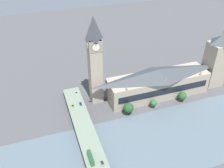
# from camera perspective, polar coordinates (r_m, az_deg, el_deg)

# --- Properties ---
(ground_plane) EXTENTS (600.00, 600.00, 0.00)m
(ground_plane) POSITION_cam_1_polar(r_m,az_deg,el_deg) (231.02, 10.15, -4.84)
(ground_plane) COLOR #4C4C4F
(river_water) EXTENTS (66.76, 360.00, 0.30)m
(river_water) POSITION_cam_1_polar(r_m,az_deg,el_deg) (206.92, 15.23, -11.27)
(river_water) COLOR slate
(river_water) RESTS_ON ground_plane
(parliament_hall) EXTENTS (24.35, 96.02, 28.23)m
(parliament_hall) POSITION_cam_1_polar(r_m,az_deg,el_deg) (236.46, 10.55, 0.38)
(parliament_hall) COLOR tan
(parliament_hall) RESTS_ON ground_plane
(clock_tower) EXTENTS (11.75, 11.75, 80.29)m
(clock_tower) POSITION_cam_1_polar(r_m,az_deg,el_deg) (211.06, -3.95, 5.57)
(clock_tower) COLOR tan
(clock_tower) RESTS_ON ground_plane
(victoria_tower) EXTENTS (17.36, 17.36, 56.30)m
(victoria_tower) POSITION_cam_1_polar(r_m,az_deg,el_deg) (262.93, 22.61, 4.95)
(victoria_tower) COLOR tan
(victoria_tower) RESTS_ON ground_plane
(road_bridge) EXTENTS (165.52, 14.82, 5.88)m
(road_bridge) POSITION_cam_1_polar(r_m,az_deg,el_deg) (181.79, -4.23, -15.77)
(road_bridge) COLOR #5D6A59
(road_bridge) RESTS_ON ground_plane
(double_decker_bus_rear) EXTENTS (11.28, 2.60, 4.66)m
(double_decker_bus_rear) POSITION_cam_1_polar(r_m,az_deg,el_deg) (175.54, -4.90, -16.42)
(double_decker_bus_rear) COLOR #235B33
(double_decker_bus_rear) RESTS_ON road_bridge
(car_northbound_tail) EXTENTS (4.54, 1.82, 1.39)m
(car_northbound_tail) POSITION_cam_1_polar(r_m,az_deg,el_deg) (233.68, -8.17, -2.05)
(car_northbound_tail) COLOR silver
(car_northbound_tail) RESTS_ON road_bridge
(car_southbound_lead) EXTENTS (4.65, 1.76, 1.40)m
(car_southbound_lead) POSITION_cam_1_polar(r_m,az_deg,el_deg) (174.73, -2.23, -17.59)
(car_southbound_lead) COLOR slate
(car_southbound_lead) RESTS_ON road_bridge
(car_southbound_tail) EXTENTS (4.14, 1.83, 1.37)m
(car_southbound_tail) POSITION_cam_1_polar(r_m,az_deg,el_deg) (219.20, -8.96, -4.97)
(car_southbound_tail) COLOR gold
(car_southbound_tail) RESTS_ON road_bridge
(car_southbound_extra) EXTENTS (4.24, 1.92, 1.39)m
(car_southbound_extra) POSITION_cam_1_polar(r_m,az_deg,el_deg) (220.52, -7.19, -4.51)
(car_southbound_extra) COLOR navy
(car_southbound_extra) RESTS_ON road_bridge
(tree_embankment_near) EXTENTS (8.86, 8.86, 11.40)m
(tree_embankment_near) POSITION_cam_1_polar(r_m,az_deg,el_deg) (214.27, 3.78, -5.49)
(tree_embankment_near) COLOR brown
(tree_embankment_near) RESTS_ON ground_plane
(tree_embankment_mid) EXTENTS (7.68, 7.68, 10.02)m
(tree_embankment_mid) POSITION_cam_1_polar(r_m,az_deg,el_deg) (237.39, 15.78, -2.63)
(tree_embankment_mid) COLOR brown
(tree_embankment_mid) RESTS_ON ground_plane
(tree_embankment_far) EXTENTS (6.18, 6.18, 8.43)m
(tree_embankment_far) POSITION_cam_1_polar(r_m,az_deg,el_deg) (224.85, 9.50, -4.28)
(tree_embankment_far) COLOR brown
(tree_embankment_far) RESTS_ON ground_plane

